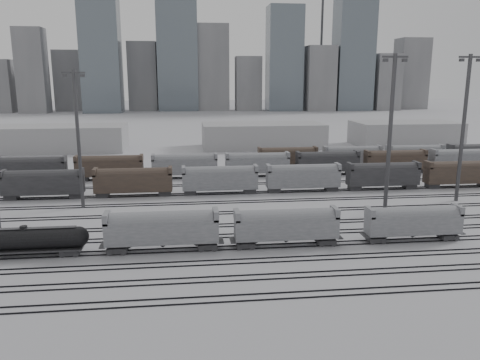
{
  "coord_description": "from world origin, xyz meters",
  "views": [
    {
      "loc": [
        -15.61,
        -59.1,
        22.68
      ],
      "look_at": [
        -5.67,
        26.12,
        4.0
      ],
      "focal_mm": 35.0,
      "sensor_mm": 36.0,
      "label": 1
    }
  ],
  "objects": [
    {
      "name": "hopper_car_c",
      "position": [
        16.15,
        1.0,
        3.01
      ],
      "size": [
        13.62,
        2.71,
        4.87
      ],
      "color": "#262629",
      "rests_on": "ground"
    },
    {
      "name": "tracks",
      "position": [
        0.0,
        17.5,
        0.08
      ],
      "size": [
        220.0,
        71.5,
        0.16
      ],
      "color": "black",
      "rests_on": "ground"
    },
    {
      "name": "light_mast_c",
      "position": [
        17.88,
        14.38,
        14.1
      ],
      "size": [
        4.25,
        0.68,
        26.58
      ],
      "color": "#3D3D40",
      "rests_on": "ground"
    },
    {
      "name": "hopper_car_a",
      "position": [
        -19.02,
        1.0,
        3.31
      ],
      "size": [
        15.0,
        2.98,
        5.36
      ],
      "color": "#262629",
      "rests_on": "ground"
    },
    {
      "name": "bg_string_far",
      "position": [
        35.5,
        56.0,
        2.8
      ],
      "size": [
        66.0,
        3.0,
        5.6
      ],
      "color": "#4B3B2F",
      "rests_on": "ground"
    },
    {
      "name": "warehouse_right",
      "position": [
        60.0,
        95.0,
        4.0
      ],
      "size": [
        35.0,
        18.0,
        8.0
      ],
      "primitive_type": "cube",
      "color": "#959598",
      "rests_on": "ground"
    },
    {
      "name": "skyline",
      "position": [
        10.84,
        280.0,
        34.73
      ],
      "size": [
        316.0,
        22.4,
        95.0
      ],
      "color": "gray",
      "rests_on": "ground"
    },
    {
      "name": "bg_string_mid",
      "position": [
        18.0,
        48.0,
        2.8
      ],
      "size": [
        151.0,
        3.0,
        5.6
      ],
      "color": "#262629",
      "rests_on": "ground"
    },
    {
      "name": "bg_string_near",
      "position": [
        8.0,
        32.0,
        2.8
      ],
      "size": [
        151.0,
        3.0,
        5.6
      ],
      "color": "gray",
      "rests_on": "ground"
    },
    {
      "name": "crane_left",
      "position": [
        -28.74,
        305.0,
        57.39
      ],
      "size": [
        42.0,
        1.8,
        100.0
      ],
      "color": "#3D3D40",
      "rests_on": "ground"
    },
    {
      "name": "light_mast_b",
      "position": [
        -34.2,
        24.51,
        12.79
      ],
      "size": [
        3.86,
        0.62,
        24.12
      ],
      "color": "#3D3D40",
      "rests_on": "ground"
    },
    {
      "name": "warehouse_left",
      "position": [
        -60.0,
        95.0,
        4.0
      ],
      "size": [
        50.0,
        18.0,
        8.0
      ],
      "primitive_type": "cube",
      "color": "#959598",
      "rests_on": "ground"
    },
    {
      "name": "hopper_car_b",
      "position": [
        -2.2,
        1.0,
        3.16
      ],
      "size": [
        14.3,
        2.84,
        5.11
      ],
      "color": "#262629",
      "rests_on": "ground"
    },
    {
      "name": "ground",
      "position": [
        0.0,
        0.0,
        0.0
      ],
      "size": [
        900.0,
        900.0,
        0.0
      ],
      "primitive_type": "plane",
      "color": "silver",
      "rests_on": "ground"
    },
    {
      "name": "tank_car_b",
      "position": [
        -36.59,
        1.0,
        2.31
      ],
      "size": [
        16.16,
        2.69,
        3.99
      ],
      "color": "#262629",
      "rests_on": "ground"
    },
    {
      "name": "warehouse_mid",
      "position": [
        10.0,
        95.0,
        4.0
      ],
      "size": [
        40.0,
        18.0,
        8.0
      ],
      "primitive_type": "cube",
      "color": "#959598",
      "rests_on": "ground"
    },
    {
      "name": "crane_right",
      "position": [
        91.26,
        305.0,
        57.39
      ],
      "size": [
        42.0,
        1.8,
        100.0
      ],
      "color": "#3D3D40",
      "rests_on": "ground"
    },
    {
      "name": "light_mast_d",
      "position": [
        35.0,
        21.23,
        14.29
      ],
      "size": [
        4.31,
        0.69,
        26.95
      ],
      "color": "#3D3D40",
      "rests_on": "ground"
    }
  ]
}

